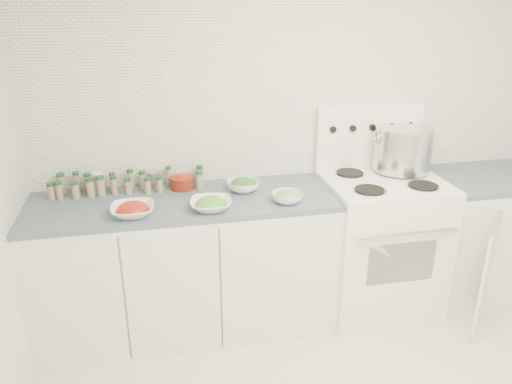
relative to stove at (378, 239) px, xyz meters
name	(u,v)px	position (x,y,z in m)	size (l,w,h in m)	color
room_walls	(420,138)	(-0.48, -1.19, 1.06)	(3.54, 3.04, 2.52)	white
counter_left	(187,265)	(-1.30, 0.00, -0.05)	(1.85, 0.62, 0.90)	white
stove	(378,239)	(0.00, 0.00, 0.00)	(0.76, 0.70, 1.36)	white
counter_right	(484,235)	(0.82, 0.00, -0.05)	(0.89, 0.92, 0.90)	white
stock_pot	(403,147)	(0.18, 0.14, 0.61)	(0.40, 0.38, 0.29)	silver
bowl_tomato	(133,210)	(-1.60, -0.17, 0.44)	(0.25, 0.25, 0.08)	white
bowl_snowpea	(211,204)	(-1.16, -0.18, 0.44)	(0.27, 0.27, 0.08)	white
bowl_broccoli	(243,185)	(-0.92, 0.08, 0.44)	(0.26, 0.26, 0.09)	white
bowl_zucchini	(287,197)	(-0.70, -0.16, 0.44)	(0.22, 0.22, 0.08)	white
bowl_pepper	(182,182)	(-1.29, 0.19, 0.45)	(0.15, 0.15, 0.09)	#5D1B10
salt_canister	(99,183)	(-1.80, 0.22, 0.47)	(0.07, 0.07, 0.13)	white
tin_can	(154,179)	(-1.47, 0.26, 0.45)	(0.07, 0.07, 0.10)	gray
spice_cluster	(117,183)	(-1.70, 0.20, 0.46)	(0.95, 0.16, 0.14)	gray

